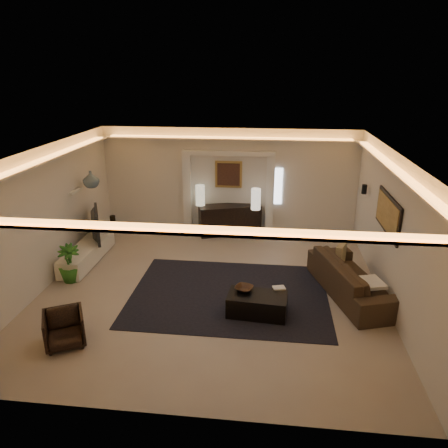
# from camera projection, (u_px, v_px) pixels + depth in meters

# --- Properties ---
(floor) EXTENTS (7.00, 7.00, 0.00)m
(floor) POSITION_uv_depth(u_px,v_px,m) (211.00, 289.00, 8.94)
(floor) COLOR #A79A86
(floor) RESTS_ON ground
(ceiling) EXTENTS (7.00, 7.00, 0.00)m
(ceiling) POSITION_uv_depth(u_px,v_px,m) (210.00, 152.00, 7.94)
(ceiling) COLOR white
(ceiling) RESTS_ON ground
(wall_back) EXTENTS (7.00, 0.00, 7.00)m
(wall_back) POSITION_uv_depth(u_px,v_px,m) (229.00, 181.00, 11.70)
(wall_back) COLOR silver
(wall_back) RESTS_ON ground
(wall_front) EXTENTS (7.00, 0.00, 7.00)m
(wall_front) POSITION_uv_depth(u_px,v_px,m) (170.00, 323.00, 5.17)
(wall_front) COLOR silver
(wall_front) RESTS_ON ground
(wall_left) EXTENTS (0.00, 7.00, 7.00)m
(wall_left) POSITION_uv_depth(u_px,v_px,m) (45.00, 218.00, 8.81)
(wall_left) COLOR silver
(wall_left) RESTS_ON ground
(wall_right) EXTENTS (0.00, 7.00, 7.00)m
(wall_right) POSITION_uv_depth(u_px,v_px,m) (392.00, 232.00, 8.07)
(wall_right) COLOR silver
(wall_right) RESTS_ON ground
(cove_soffit) EXTENTS (7.00, 7.00, 0.04)m
(cove_soffit) POSITION_uv_depth(u_px,v_px,m) (210.00, 167.00, 8.04)
(cove_soffit) COLOR silver
(cove_soffit) RESTS_ON ceiling
(daylight_slit) EXTENTS (0.25, 0.03, 1.00)m
(daylight_slit) POSITION_uv_depth(u_px,v_px,m) (278.00, 186.00, 11.58)
(daylight_slit) COLOR white
(daylight_slit) RESTS_ON wall_back
(area_rug) EXTENTS (4.00, 3.00, 0.01)m
(area_rug) POSITION_uv_depth(u_px,v_px,m) (229.00, 294.00, 8.71)
(area_rug) COLOR black
(area_rug) RESTS_ON ground
(pilaster_left) EXTENTS (0.22, 0.20, 2.20)m
(pilaster_left) POSITION_uv_depth(u_px,v_px,m) (188.00, 193.00, 11.85)
(pilaster_left) COLOR silver
(pilaster_left) RESTS_ON ground
(pilaster_right) EXTENTS (0.22, 0.20, 2.20)m
(pilaster_right) POSITION_uv_depth(u_px,v_px,m) (270.00, 196.00, 11.61)
(pilaster_right) COLOR silver
(pilaster_right) RESTS_ON ground
(alcove_header) EXTENTS (2.52, 0.20, 0.12)m
(alcove_header) POSITION_uv_depth(u_px,v_px,m) (228.00, 153.00, 11.33)
(alcove_header) COLOR silver
(alcove_header) RESTS_ON wall_back
(painting_frame) EXTENTS (0.74, 0.04, 0.74)m
(painting_frame) POSITION_uv_depth(u_px,v_px,m) (229.00, 174.00, 11.61)
(painting_frame) COLOR tan
(painting_frame) RESTS_ON wall_back
(painting_canvas) EXTENTS (0.62, 0.02, 0.62)m
(painting_canvas) POSITION_uv_depth(u_px,v_px,m) (228.00, 175.00, 11.58)
(painting_canvas) COLOR #4C2D1E
(painting_canvas) RESTS_ON wall_back
(art_panel_frame) EXTENTS (0.04, 1.64, 0.74)m
(art_panel_frame) POSITION_uv_depth(u_px,v_px,m) (388.00, 214.00, 8.26)
(art_panel_frame) COLOR black
(art_panel_frame) RESTS_ON wall_right
(art_panel_gold) EXTENTS (0.02, 1.50, 0.62)m
(art_panel_gold) POSITION_uv_depth(u_px,v_px,m) (387.00, 214.00, 8.27)
(art_panel_gold) COLOR tan
(art_panel_gold) RESTS_ON wall_right
(wall_sconce) EXTENTS (0.12, 0.12, 0.22)m
(wall_sconce) POSITION_uv_depth(u_px,v_px,m) (364.00, 189.00, 10.05)
(wall_sconce) COLOR black
(wall_sconce) RESTS_ON wall_right
(wall_niche) EXTENTS (0.10, 0.55, 0.04)m
(wall_niche) POSITION_uv_depth(u_px,v_px,m) (76.00, 191.00, 10.04)
(wall_niche) COLOR silver
(wall_niche) RESTS_ON wall_left
(console) EXTENTS (1.78, 1.03, 0.85)m
(console) POSITION_uv_depth(u_px,v_px,m) (230.00, 220.00, 11.82)
(console) COLOR black
(console) RESTS_ON ground
(lamp_left) EXTENTS (0.28, 0.28, 0.57)m
(lamp_left) POSITION_uv_depth(u_px,v_px,m) (200.00, 196.00, 11.62)
(lamp_left) COLOR beige
(lamp_left) RESTS_ON console
(lamp_right) EXTENTS (0.34, 0.34, 0.57)m
(lamp_right) POSITION_uv_depth(u_px,v_px,m) (256.00, 200.00, 11.26)
(lamp_right) COLOR white
(lamp_right) RESTS_ON console
(media_ledge) EXTENTS (0.54, 2.17, 0.41)m
(media_ledge) POSITION_uv_depth(u_px,v_px,m) (87.00, 253.00, 10.14)
(media_ledge) COLOR beige
(media_ledge) RESTS_ON ground
(tv) EXTENTS (1.23, 0.67, 0.73)m
(tv) POSITION_uv_depth(u_px,v_px,m) (92.00, 224.00, 10.32)
(tv) COLOR black
(tv) RESTS_ON media_ledge
(figurine) EXTENTS (0.17, 0.17, 0.37)m
(figurine) POSITION_uv_depth(u_px,v_px,m) (113.00, 222.00, 10.98)
(figurine) COLOR black
(figurine) RESTS_ON media_ledge
(ginger_jar) EXTENTS (0.51, 0.51, 0.40)m
(ginger_jar) POSITION_uv_depth(u_px,v_px,m) (91.00, 179.00, 10.18)
(ginger_jar) COLOR slate
(ginger_jar) RESTS_ON wall_niche
(plant) EXTENTS (0.63, 0.63, 0.83)m
(plant) POSITION_uv_depth(u_px,v_px,m) (69.00, 263.00, 9.14)
(plant) COLOR #28661B
(plant) RESTS_ON ground
(sofa) EXTENTS (2.67, 1.67, 0.73)m
(sofa) POSITION_uv_depth(u_px,v_px,m) (353.00, 278.00, 8.60)
(sofa) COLOR #311E15
(sofa) RESTS_ON ground
(throw_blanket) EXTENTS (0.73, 0.66, 0.07)m
(throw_blanket) POSITION_uv_depth(u_px,v_px,m) (366.00, 283.00, 8.03)
(throw_blanket) COLOR beige
(throw_blanket) RESTS_ON sofa
(throw_pillow) EXTENTS (0.30, 0.47, 0.45)m
(throw_pillow) POSITION_uv_depth(u_px,v_px,m) (341.00, 254.00, 9.29)
(throw_pillow) COLOR tan
(throw_pillow) RESTS_ON sofa
(coffee_table) EXTENTS (1.15, 0.70, 0.41)m
(coffee_table) POSITION_uv_depth(u_px,v_px,m) (257.00, 305.00, 7.94)
(coffee_table) COLOR black
(coffee_table) RESTS_ON ground
(bowl) EXTENTS (0.44, 0.44, 0.08)m
(bowl) POSITION_uv_depth(u_px,v_px,m) (244.00, 288.00, 8.03)
(bowl) COLOR #362316
(bowl) RESTS_ON coffee_table
(magazine) EXTENTS (0.27, 0.22, 0.03)m
(magazine) POSITION_uv_depth(u_px,v_px,m) (279.00, 288.00, 8.11)
(magazine) COLOR silver
(magazine) RESTS_ON coffee_table
(armchair) EXTENTS (0.86, 0.87, 0.59)m
(armchair) POSITION_uv_depth(u_px,v_px,m) (64.00, 329.00, 7.05)
(armchair) COLOR black
(armchair) RESTS_ON ground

